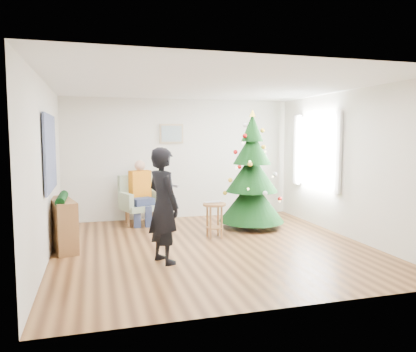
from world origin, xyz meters
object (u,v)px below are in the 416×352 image
object	(u,v)px
console	(63,224)
standing_man	(163,205)
armchair	(140,206)
christmas_tree	(252,175)
stool	(214,220)

from	to	relation	value
console	standing_man	bearing A→B (deg)	-50.95
standing_man	console	size ratio (longest dim) A/B	1.65
armchair	standing_man	distance (m)	2.71
christmas_tree	armchair	xyz separation A→B (m)	(-2.10, 0.91, -0.67)
stool	console	distance (m)	2.54
armchair	console	xyz separation A→B (m)	(-1.38, -1.56, 0.03)
stool	armchair	bearing A→B (deg)	127.40
stool	standing_man	world-z (taller)	standing_man
armchair	stool	bearing A→B (deg)	-71.96
standing_man	console	xyz separation A→B (m)	(-1.43, 1.11, -0.42)
stool	console	size ratio (longest dim) A/B	0.62
christmas_tree	console	xyz separation A→B (m)	(-3.48, -0.65, -0.64)
armchair	console	distance (m)	2.08
christmas_tree	standing_man	distance (m)	2.70
stool	armchair	world-z (taller)	armchair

